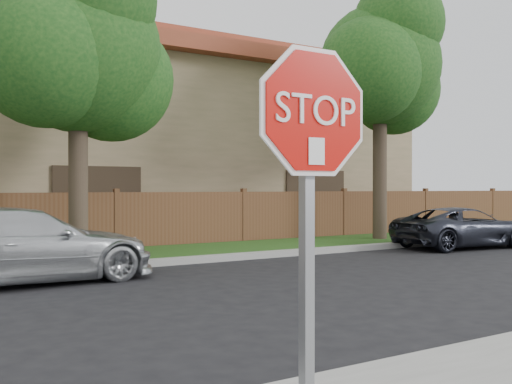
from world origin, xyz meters
TOP-DOWN VIEW (x-y plane):
  - tree_mid at (2.52, 9.57)m, footprint 4.80×3.90m
  - tree_right at (12.02, 9.57)m, footprint 4.80×3.90m
  - stop_sign at (0.62, -1.48)m, footprint 1.01×0.13m
  - sedan_right at (0.77, 7.13)m, footprint 4.88×2.28m
  - sedan_far_right at (12.76, 7.13)m, footprint 4.36×2.39m

SIDE VIEW (x-z plane):
  - sedan_far_right at x=12.76m, z-range 0.00..1.16m
  - sedan_right at x=0.77m, z-range 0.00..1.38m
  - stop_sign at x=0.62m, z-range 0.55..3.11m
  - tree_mid at x=2.52m, z-range 1.20..8.55m
  - tree_right at x=12.02m, z-range 1.47..9.67m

